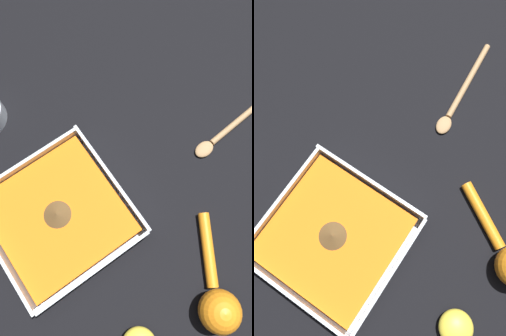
{
  "view_description": "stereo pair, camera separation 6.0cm",
  "coord_description": "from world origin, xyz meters",
  "views": [
    {
      "loc": [
        -0.13,
        -0.01,
        0.6
      ],
      "look_at": [
        0.0,
        -0.11,
        0.03
      ],
      "focal_mm": 35.0,
      "sensor_mm": 36.0,
      "label": 1
    },
    {
      "loc": [
        -0.09,
        0.03,
        0.6
      ],
      "look_at": [
        0.0,
        -0.11,
        0.03
      ],
      "focal_mm": 35.0,
      "sensor_mm": 36.0,
      "label": 2
    }
  ],
  "objects": [
    {
      "name": "lemon_squeezer",
      "position": [
        -0.27,
        -0.1,
        0.03
      ],
      "size": [
        0.18,
        0.13,
        0.07
      ],
      "rotation": [
        0.0,
        0.0,
        2.59
      ],
      "color": "orange",
      "rests_on": "ground_plane"
    },
    {
      "name": "wooden_spoon",
      "position": [
        -0.04,
        -0.34,
        0.01
      ],
      "size": [
        0.04,
        0.23,
        0.01
      ],
      "rotation": [
        0.0,
        0.0,
        1.65
      ],
      "color": "tan",
      "rests_on": "ground_plane"
    },
    {
      "name": "square_dish",
      "position": [
        -0.0,
        0.04,
        0.02
      ],
      "size": [
        0.23,
        0.23,
        0.05
      ],
      "color": "silver",
      "rests_on": "ground_plane"
    },
    {
      "name": "ground_plane",
      "position": [
        0.0,
        0.0,
        0.0
      ],
      "size": [
        4.0,
        4.0,
        0.0
      ],
      "primitive_type": "plane",
      "color": "black"
    }
  ]
}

